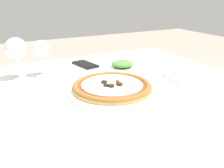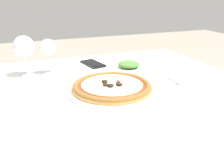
% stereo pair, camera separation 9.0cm
% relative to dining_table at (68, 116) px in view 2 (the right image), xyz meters
% --- Properties ---
extents(dining_table, '(1.46, 1.05, 0.72)m').
position_rel_dining_table_xyz_m(dining_table, '(0.00, 0.00, 0.00)').
color(dining_table, '#997047').
rests_on(dining_table, ground_plane).
extents(pizza_plate, '(0.32, 0.32, 0.04)m').
position_rel_dining_table_xyz_m(pizza_plate, '(0.16, -0.01, 0.09)').
color(pizza_plate, white).
rests_on(pizza_plate, dining_table).
extents(wine_glass_far_left, '(0.09, 0.09, 0.17)m').
position_rel_dining_table_xyz_m(wine_glass_far_left, '(-0.11, 0.30, 0.20)').
color(wine_glass_far_left, silver).
rests_on(wine_glass_far_left, dining_table).
extents(wine_glass_far_right, '(0.07, 0.07, 0.15)m').
position_rel_dining_table_xyz_m(wine_glass_far_right, '(-0.01, 0.30, 0.18)').
color(wine_glass_far_right, silver).
rests_on(wine_glass_far_right, dining_table).
extents(cell_phone, '(0.10, 0.15, 0.01)m').
position_rel_dining_table_xyz_m(cell_phone, '(0.20, 0.35, 0.08)').
color(cell_phone, black).
rests_on(cell_phone, dining_table).
extents(side_plate, '(0.17, 0.17, 0.04)m').
position_rel_dining_table_xyz_m(side_plate, '(0.34, 0.21, 0.09)').
color(side_plate, white).
rests_on(side_plate, dining_table).
extents(napkin_folded, '(0.16, 0.12, 0.01)m').
position_rel_dining_table_xyz_m(napkin_folded, '(0.51, -0.01, 0.08)').
color(napkin_folded, silver).
rests_on(napkin_folded, dining_table).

